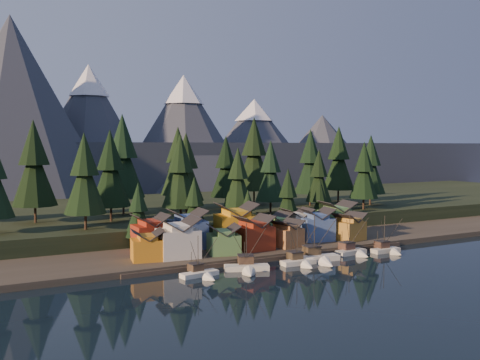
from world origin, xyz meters
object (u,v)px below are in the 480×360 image
boat_6 (388,245)px  house_front_1 (178,236)px  boat_2 (247,262)px  boat_5 (354,246)px  house_front_0 (147,244)px  house_back_0 (151,232)px  boat_4 (318,253)px  boat_1 (202,269)px  boat_3 (300,256)px  house_back_1 (188,228)px

boat_6 → house_front_1: bearing=165.4°
boat_2 → boat_6: (42.91, 0.51, -0.09)m
boat_5 → house_front_1: bearing=159.8°
boat_5 → boat_6: size_ratio=1.06×
house_front_1 → house_front_0: bearing=-176.3°
boat_5 → boat_6: (9.75, -2.31, -0.13)m
house_back_0 → boat_6: bearing=-24.8°
boat_2 → boat_5: size_ratio=1.04×
boat_4 → house_front_1: boat_4 is taller
boat_1 → house_front_0: 17.26m
house_back_0 → boat_1: bearing=-84.9°
boat_3 → boat_2: bearing=180.0°
boat_3 → house_front_1: size_ratio=1.08×
boat_1 → boat_5: boat_5 is taller
boat_6 → house_back_0: bearing=156.1°
boat_5 → house_back_1: 43.51m
house_front_0 → boat_3: bearing=-16.3°
boat_1 → house_back_0: (-2.46, 26.42, 4.51)m
boat_2 → house_front_1: house_front_1 is taller
boat_2 → boat_6: boat_2 is taller
house_back_0 → house_back_1: house_back_1 is taller
boat_3 → boat_6: (28.81, 1.12, 0.03)m
boat_4 → house_back_1: bearing=142.9°
boat_3 → boat_6: bearing=4.7°
boat_3 → house_back_1: house_back_1 is taller
boat_2 → house_back_1: house_back_1 is taller
boat_1 → boat_5: (44.37, 2.78, 0.47)m
boat_1 → boat_3: boat_3 is taller
boat_3 → house_back_1: 31.68m
boat_4 → house_front_0: (-38.22, 15.09, 2.98)m
boat_5 → boat_6: bearing=-17.8°
boat_2 → house_back_0: size_ratio=1.30×
boat_5 → boat_3: bearing=-174.3°
boat_5 → house_back_0: 52.61m
boat_3 → house_back_0: (-27.76, 27.07, 4.20)m
house_front_0 → boat_4: bearing=-11.5°
boat_1 → house_back_0: bearing=87.9°
house_front_1 → boat_1: bearing=-86.8°
boat_2 → house_front_0: bearing=161.4°
boat_5 → house_front_0: 52.99m
house_back_0 → boat_4: bearing=-38.0°
house_back_0 → house_back_1: 9.77m
boat_6 → house_back_1: (-46.93, 24.45, 4.62)m
house_front_0 → house_front_1: 7.70m
boat_4 → boat_5: bearing=19.4°
house_back_0 → house_back_1: size_ratio=0.91×
boat_6 → house_back_0: (-56.58, 25.95, 4.17)m
boat_1 → house_front_1: (0.57, 15.16, 4.73)m
boat_2 → house_front_0: 24.07m
house_front_0 → boat_6: bearing=-3.6°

